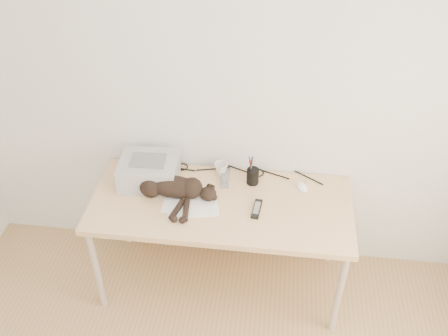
# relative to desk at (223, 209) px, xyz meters

# --- Properties ---
(wall_back) EXTENTS (3.50, 0.00, 3.50)m
(wall_back) POSITION_rel_desk_xyz_m (0.00, 0.27, 0.69)
(wall_back) COLOR silver
(wall_back) RESTS_ON floor
(desk) EXTENTS (1.60, 0.70, 0.74)m
(desk) POSITION_rel_desk_xyz_m (0.00, 0.00, 0.00)
(desk) COLOR #E4B685
(desk) RESTS_ON floor
(printer) EXTENTS (0.38, 0.33, 0.17)m
(printer) POSITION_rel_desk_xyz_m (-0.48, 0.06, 0.22)
(printer) COLOR #ABABB0
(printer) RESTS_ON desk
(papers) EXTENTS (0.36, 0.28, 0.01)m
(papers) POSITION_rel_desk_xyz_m (-0.18, -0.13, 0.14)
(papers) COLOR white
(papers) RESTS_ON desk
(cat) EXTENTS (0.65, 0.31, 0.15)m
(cat) POSITION_rel_desk_xyz_m (-0.32, -0.07, 0.20)
(cat) COLOR black
(cat) RESTS_ON desk
(mug) EXTENTS (0.12, 0.12, 0.08)m
(mug) POSITION_rel_desk_xyz_m (-0.04, 0.19, 0.17)
(mug) COLOR white
(mug) RESTS_ON desk
(pen_cup) EXTENTS (0.08, 0.08, 0.20)m
(pen_cup) POSITION_rel_desk_xyz_m (0.18, 0.12, 0.19)
(pen_cup) COLOR black
(pen_cup) RESTS_ON desk
(remote_grey) EXTENTS (0.07, 0.19, 0.02)m
(remote_grey) POSITION_rel_desk_xyz_m (-0.00, 0.14, 0.14)
(remote_grey) COLOR slate
(remote_grey) RESTS_ON desk
(remote_black) EXTENTS (0.06, 0.17, 0.02)m
(remote_black) POSITION_rel_desk_xyz_m (0.22, -0.13, 0.14)
(remote_black) COLOR black
(remote_black) RESTS_ON desk
(mouse) EXTENTS (0.10, 0.12, 0.03)m
(mouse) POSITION_rel_desk_xyz_m (0.49, 0.11, 0.15)
(mouse) COLOR white
(mouse) RESTS_ON desk
(cable_tangle) EXTENTS (1.36, 0.09, 0.01)m
(cable_tangle) POSITION_rel_desk_xyz_m (0.00, 0.22, 0.14)
(cable_tangle) COLOR black
(cable_tangle) RESTS_ON desk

